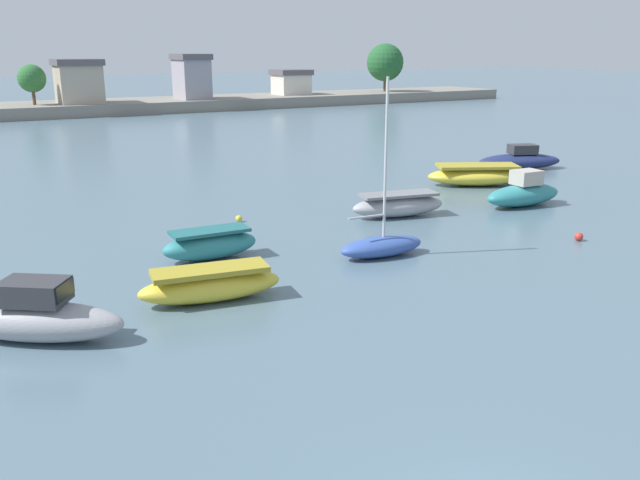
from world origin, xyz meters
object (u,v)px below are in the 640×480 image
moored_boat_4 (210,245)px  moored_boat_6 (398,205)px  moored_boat_3 (211,285)px  mooring_buoy_2 (239,219)px  moored_boat_2 (37,317)px  moored_boat_7 (524,193)px  moored_boat_5 (382,245)px  moored_boat_8 (477,175)px  mooring_buoy_0 (579,237)px  moored_boat_9 (520,160)px

moored_boat_4 → moored_boat_6: 9.90m
moored_boat_3 → moored_boat_6: bearing=36.0°
moored_boat_4 → mooring_buoy_2: 5.39m
moored_boat_2 → moored_boat_4: (6.46, 4.44, -0.11)m
moored_boat_2 → moored_boat_7: moored_boat_7 is taller
moored_boat_3 → moored_boat_5: 7.19m
moored_boat_8 → mooring_buoy_0: bearing=-85.2°
mooring_buoy_2 → moored_boat_9: bearing=10.0°
moored_boat_6 → moored_boat_9: bearing=35.8°
moored_boat_8 → moored_boat_4: bearing=-136.1°
moored_boat_8 → mooring_buoy_2: moored_boat_8 is taller
moored_boat_3 → moored_boat_6: 12.64m
moored_boat_6 → mooring_buoy_2: size_ratio=15.60×
moored_boat_7 → moored_boat_9: (7.62, 7.63, -0.07)m
moored_boat_3 → mooring_buoy_0: (15.12, -1.08, -0.33)m
moored_boat_3 → moored_boat_8: bearing=34.9°
moored_boat_2 → moored_boat_9: (30.39, 12.58, -0.08)m
moored_boat_6 → moored_boat_5: bearing=-120.0°
mooring_buoy_0 → moored_boat_8: bearing=68.1°
moored_boat_3 → moored_boat_4: moored_boat_4 is taller
moored_boat_3 → moored_boat_4: size_ratio=1.26×
moored_boat_8 → moored_boat_5: bearing=-119.0°
moored_boat_3 → mooring_buoy_2: bearing=70.7°
mooring_buoy_2 → moored_boat_5: bearing=-70.5°
moored_boat_8 → moored_boat_3: bearing=-127.1°
moored_boat_3 → moored_boat_9: bearing=34.3°
moored_boat_2 → moored_boat_6: moored_boat_2 is taller
moored_boat_8 → moored_boat_6: bearing=-128.8°
mooring_buoy_2 → mooring_buoy_0: bearing=-41.9°
moored_boat_6 → moored_boat_3: bearing=-141.0°
moored_boat_2 → moored_boat_8: (24.33, 9.94, -0.08)m
moored_boat_3 → moored_boat_7: moored_boat_7 is taller
moored_boat_4 → mooring_buoy_2: size_ratio=12.02×
moored_boat_3 → moored_boat_5: (7.09, 1.15, -0.07)m
mooring_buoy_2 → moored_boat_8: bearing=4.0°
moored_boat_8 → moored_boat_2: bearing=-131.0°
moored_boat_6 → mooring_buoy_2: (-6.73, 2.67, -0.38)m
moored_boat_2 → mooring_buoy_2: bearing=78.7°
moored_boat_4 → moored_boat_8: moored_boat_8 is taller
moored_boat_3 → moored_boat_4: 4.26m
moored_boat_6 → mooring_buoy_2: 7.25m
moored_boat_7 → mooring_buoy_0: (-2.70, -5.58, -0.46)m
moored_boat_5 → moored_boat_6: bearing=52.3°
moored_boat_7 → mooring_buoy_2: (-13.31, 3.95, -0.48)m
moored_boat_3 → moored_boat_9: 28.18m
moored_boat_5 → moored_boat_7: moored_boat_5 is taller
moored_boat_9 → mooring_buoy_0: size_ratio=16.70×
moored_boat_3 → moored_boat_6: (11.24, 5.78, 0.03)m
moored_boat_5 → moored_boat_8: (12.27, 8.34, 0.13)m
moored_boat_8 → moored_boat_9: (6.07, 2.64, -0.00)m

